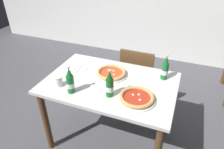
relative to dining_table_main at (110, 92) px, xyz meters
The scene contains 10 objects.
ground_plane 0.64m from the dining_table_main, ahead, with size 8.00×8.00×0.00m, color #4C4C51.
dining_table_main is the anchor object (origin of this frame).
chair_behind_table 0.64m from the dining_table_main, 79.17° to the left, with size 0.41×0.41×0.85m.
pizza_margherita_near 0.37m from the dining_table_main, 28.72° to the right, with size 0.31×0.31×0.04m.
pizza_marinara_far 0.18m from the dining_table_main, 106.13° to the left, with size 0.31×0.31×0.04m.
beer_bottle_left 0.42m from the dining_table_main, 133.52° to the right, with size 0.07×0.07×0.25m.
beer_bottle_center 0.55m from the dining_table_main, 27.92° to the left, with size 0.07×0.07×0.25m.
beer_bottle_right 0.30m from the dining_table_main, 68.83° to the right, with size 0.07×0.07×0.25m.
napkin_with_cutlery 0.42m from the dining_table_main, 167.29° to the left, with size 0.18×0.19×0.01m.
paper_cup 0.49m from the dining_table_main, 151.02° to the right, with size 0.07×0.07×0.10m, color white.
Camera 1 is at (0.58, -1.44, 1.80)m, focal length 32.62 mm.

